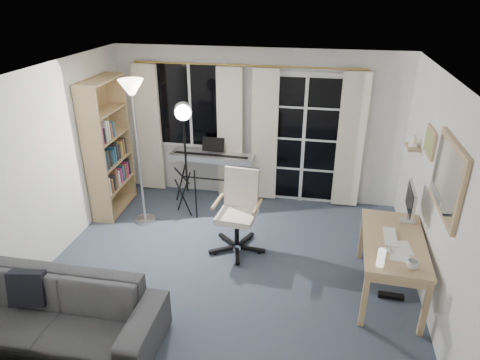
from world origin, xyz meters
name	(u,v)px	position (x,y,z in m)	size (l,w,h in m)	color
floor	(230,264)	(0.00, 0.00, -0.01)	(4.50, 4.00, 0.02)	#36404F
window	(191,105)	(-1.05, 1.97, 1.50)	(1.20, 0.08, 1.40)	white
french_door	(304,140)	(0.75, 1.97, 1.03)	(1.32, 0.09, 2.11)	white
curtains	(246,135)	(-0.14, 1.88, 1.09)	(3.60, 0.07, 2.13)	gold
bookshelf	(106,151)	(-2.13, 1.09, 0.97)	(0.37, 0.97, 2.05)	tan
torchiere_lamp	(134,110)	(-1.48, 0.82, 1.70)	(0.39, 0.39, 2.11)	#B2B2B7
keyboard_piano	(212,158)	(-0.66, 1.70, 0.73)	(1.34, 0.67, 0.96)	black
studio_light	(184,125)	(-0.88, 1.08, 1.45)	(0.40, 0.41, 1.81)	black
office_chair	(239,203)	(0.03, 0.46, 0.64)	(0.74, 0.76, 1.09)	black
desk	(393,247)	(1.88, -0.18, 0.62)	(0.71, 1.34, 0.70)	tan
monitor	(411,201)	(2.08, 0.27, 0.97)	(0.17, 0.51, 0.44)	silver
desk_clutter	(389,262)	(1.82, -0.40, 0.55)	(0.43, 0.79, 0.89)	white
mug	(413,264)	(1.98, -0.68, 0.76)	(0.12, 0.09, 0.12)	silver
wall_mirror	(448,178)	(2.22, -0.35, 1.55)	(0.04, 0.94, 0.74)	tan
framed_print	(430,142)	(2.23, 0.55, 1.60)	(0.03, 0.42, 0.32)	tan
wall_shelf	(413,143)	(2.16, 1.05, 1.41)	(0.16, 0.30, 0.18)	tan
sofa	(50,305)	(-1.44, -1.55, 0.42)	(2.13, 0.63, 0.83)	#303033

